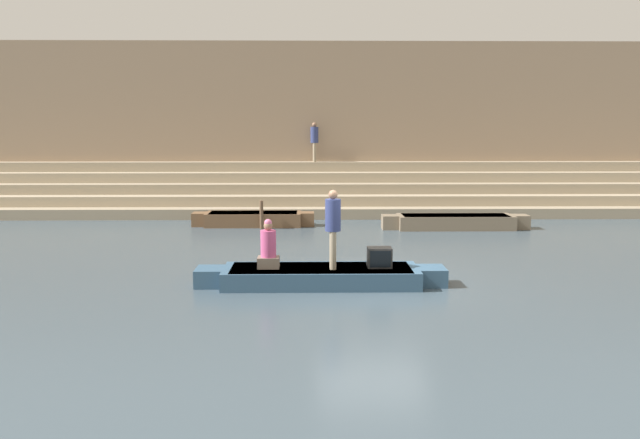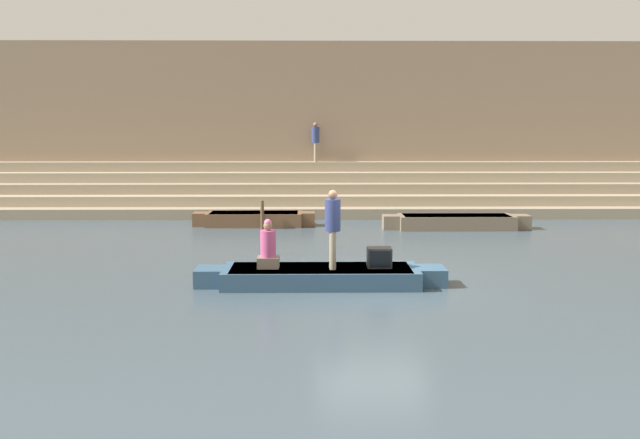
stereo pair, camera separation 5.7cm
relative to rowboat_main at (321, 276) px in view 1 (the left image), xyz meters
The scene contains 11 objects.
ground_plane 1.25m from the rowboat_main, 14.67° to the left, with size 120.00×120.00×0.00m, color #3D4C56.
ghat_steps 12.22m from the rowboat_main, 84.40° to the left, with size 36.00×3.74×2.00m.
back_wall 14.55m from the rowboat_main, 85.17° to the left, with size 34.20×1.28×7.07m.
rowboat_main is the anchor object (origin of this frame).
person_standing 1.22m from the rowboat_main, 15.38° to the right, with size 0.34×0.34×1.73m.
person_rowing 1.31m from the rowboat_main, behind, with size 0.48×0.38×1.09m.
tv_set 1.37m from the rowboat_main, ahead, with size 0.54×0.42×0.44m.
moored_boat_shore 9.00m from the rowboat_main, 58.06° to the left, with size 5.05×1.12×0.48m.
moored_boat_distant 8.70m from the rowboat_main, 104.95° to the left, with size 4.30×1.12×0.48m.
mooring_post 7.96m from the rowboat_main, 103.87° to the left, with size 0.12×0.12×0.98m, color brown.
person_on_steps 13.44m from the rowboat_main, 90.18° to the left, with size 0.33×0.33×1.67m.
Camera 1 is at (-1.43, -13.80, 3.49)m, focal length 35.00 mm.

